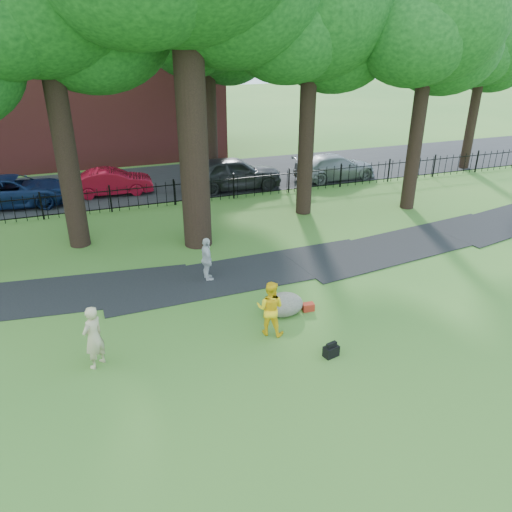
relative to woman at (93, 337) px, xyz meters
name	(u,v)px	position (x,y,z in m)	size (l,w,h in m)	color
ground	(255,338)	(4.27, -0.17, -0.88)	(120.00, 120.00, 0.00)	#356B25
footpath	(246,273)	(5.27, 3.73, -0.88)	(36.00, 2.60, 0.03)	black
street	(162,182)	(4.27, 15.83, -0.88)	(80.00, 7.00, 0.02)	black
iron_fence	(174,193)	(4.27, 11.83, -0.28)	(44.00, 0.04, 1.20)	black
brick_building	(68,59)	(0.27, 23.83, 5.12)	(18.00, 8.00, 12.00)	maroon
tree_row	(193,21)	(4.79, 8.23, 7.28)	(26.82, 7.96, 12.42)	black
woman	(93,337)	(0.00, 0.00, 0.00)	(0.64, 0.42, 1.75)	tan
man	(270,308)	(4.77, -0.06, -0.05)	(0.80, 0.63, 1.65)	yellow
pedestrian	(207,260)	(3.87, 3.69, -0.09)	(0.92, 0.38, 1.57)	silver
boulder	(284,303)	(5.55, 0.81, -0.52)	(1.22, 0.92, 0.71)	gray
backpack	(331,351)	(5.93, -1.63, -0.72)	(0.40, 0.25, 0.30)	black
red_bag	(308,307)	(6.32, 0.70, -0.75)	(0.36, 0.23, 0.25)	maroon
red_sedan	(112,182)	(1.56, 14.52, -0.21)	(1.41, 4.03, 1.33)	maroon
navy_van	(15,191)	(-3.01, 14.34, -0.15)	(2.39, 5.19, 1.44)	#0D1E44
grey_car	(233,173)	(7.74, 13.40, -0.01)	(2.04, 5.06, 1.72)	black
silver_car	(335,167)	(13.71, 13.33, -0.19)	(1.93, 4.75, 1.38)	gray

